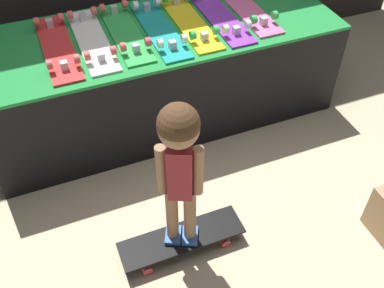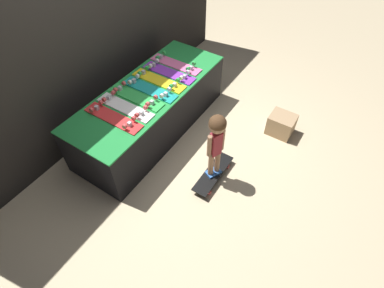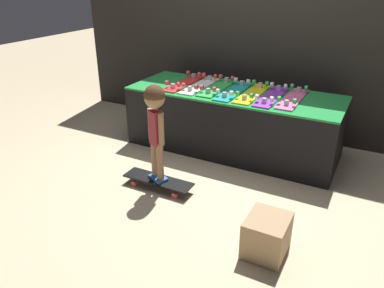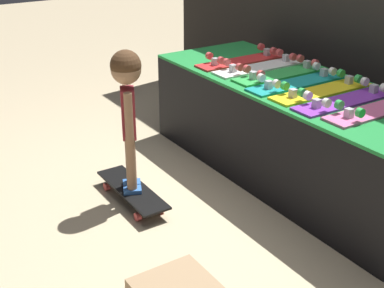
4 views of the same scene
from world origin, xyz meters
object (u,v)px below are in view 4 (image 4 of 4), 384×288
Objects in this scene: skateboard_teal_on_rack at (297,82)px; skateboard_pink_on_rack at (378,108)px; skateboard_green_on_rack at (281,73)px; skateboard_purple_on_rack at (346,99)px; skateboard_white_on_rack at (260,66)px; skateboard_red_on_rack at (242,60)px; skateboard_on_floor at (132,191)px; child at (127,95)px; skateboard_yellow_on_rack at (322,90)px.

skateboard_pink_on_rack is (0.62, 0.04, 0.00)m from skateboard_teal_on_rack.
skateboard_purple_on_rack is at bearing -3.57° from skateboard_green_on_rack.
skateboard_red_on_rack is at bearing -178.23° from skateboard_white_on_rack.
skateboard_green_on_rack is 1.29m from skateboard_on_floor.
child is at bearing -122.14° from skateboard_purple_on_rack.
child is at bearing -104.29° from skateboard_teal_on_rack.
skateboard_pink_on_rack is at bearing 4.08° from skateboard_teal_on_rack.
skateboard_yellow_on_rack is (0.62, -0.02, 0.00)m from skateboard_white_on_rack.
skateboard_on_floor is at bearing -73.09° from skateboard_red_on_rack.
skateboard_teal_on_rack is 0.41m from skateboard_purple_on_rack.
child reaches higher than skateboard_purple_on_rack.
child reaches higher than skateboard_yellow_on_rack.
skateboard_green_on_rack is at bearing 176.43° from skateboard_purple_on_rack.
skateboard_pink_on_rack is at bearing -0.05° from skateboard_green_on_rack.
skateboard_green_on_rack and skateboard_pink_on_rack have the same top height.
skateboard_purple_on_rack and skateboard_pink_on_rack have the same top height.
skateboard_red_on_rack is 0.62m from skateboard_teal_on_rack.
skateboard_red_on_rack and skateboard_yellow_on_rack have the same top height.
skateboard_yellow_on_rack is at bearing 4.34° from skateboard_teal_on_rack.
skateboard_red_on_rack is 1.09× the size of skateboard_on_floor.
skateboard_yellow_on_rack and skateboard_purple_on_rack have the same top height.
skateboard_yellow_on_rack is (0.82, -0.01, 0.00)m from skateboard_red_on_rack.
skateboard_red_on_rack is 1.31m from skateboard_on_floor.
skateboard_yellow_on_rack is at bearing -1.40° from skateboard_white_on_rack.
skateboard_green_on_rack is 0.82m from skateboard_pink_on_rack.
skateboard_green_on_rack is at bearing 2.85° from skateboard_red_on_rack.
skateboard_yellow_on_rack is 1.09× the size of skateboard_on_floor.
skateboard_teal_on_rack is 1.09× the size of skateboard_on_floor.
skateboard_purple_on_rack is (0.62, -0.04, 0.00)m from skateboard_green_on_rack.
skateboard_green_on_rack is 1.00× the size of skateboard_purple_on_rack.
skateboard_pink_on_rack is at bearing 10.39° from skateboard_purple_on_rack.
skateboard_green_on_rack is at bearing 167.72° from skateboard_teal_on_rack.
skateboard_on_floor is (-0.48, -1.10, -0.61)m from skateboard_yellow_on_rack.
skateboard_on_floor is (-0.28, -1.09, -0.61)m from skateboard_teal_on_rack.
skateboard_pink_on_rack is (0.21, 0.04, 0.00)m from skateboard_purple_on_rack.
skateboard_purple_on_rack is (0.82, -0.02, 0.00)m from skateboard_white_on_rack.
skateboard_teal_on_rack reaches higher than skateboard_on_floor.
skateboard_purple_on_rack is (0.41, 0.01, 0.00)m from skateboard_teal_on_rack.
skateboard_pink_on_rack is 1.57m from skateboard_on_floor.
skateboard_white_on_rack is at bearing -179.26° from skateboard_pink_on_rack.
skateboard_teal_on_rack and skateboard_pink_on_rack have the same top height.
skateboard_purple_on_rack is (1.03, -0.02, 0.00)m from skateboard_red_on_rack.
skateboard_on_floor is at bearing -104.29° from skateboard_teal_on_rack.
skateboard_on_floor is at bearing -113.61° from skateboard_yellow_on_rack.
skateboard_green_on_rack is 1.00× the size of skateboard_yellow_on_rack.
skateboard_yellow_on_rack is 0.41m from skateboard_pink_on_rack.
child is (0.34, -1.11, 0.03)m from skateboard_red_on_rack.
child is at bearing -83.22° from skateboard_white_on_rack.
skateboard_green_on_rack is at bearing 179.95° from skateboard_pink_on_rack.
skateboard_pink_on_rack is 0.82× the size of child.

